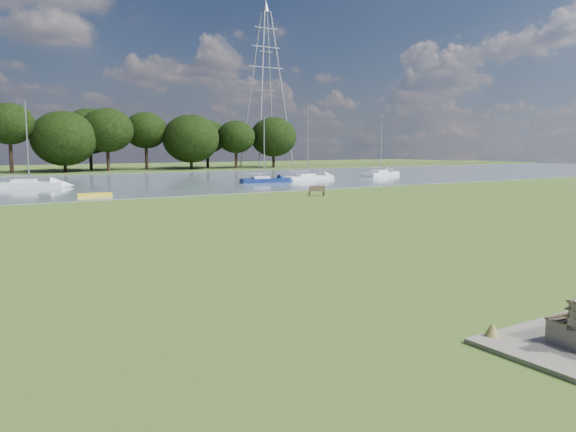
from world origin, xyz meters
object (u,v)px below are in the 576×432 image
riverbank_bench (317,191)px  sailboat_1 (380,172)px  sailboat_0 (307,176)px  kayak (95,195)px  sailboat_2 (29,183)px  pylon (266,64)px  sailboat_5 (264,179)px

riverbank_bench → sailboat_1: (23.63, 19.17, 0.11)m
sailboat_0 → riverbank_bench: bearing=-131.2°
kayak → sailboat_2: 13.11m
kayak → sailboat_0: 28.02m
riverbank_bench → kayak: 17.50m
sailboat_0 → sailboat_1: bearing=-2.9°
pylon → riverbank_bench: bearing=-116.1°
pylon → sailboat_0: bearing=-112.9°
pylon → sailboat_2: pylon is taller
riverbank_bench → sailboat_0: sailboat_0 is taller
kayak → sailboat_1: sailboat_1 is taller
pylon → sailboat_1: (-2.40, -33.92, -18.18)m
sailboat_1 → kayak: bearing=176.5°
sailboat_0 → sailboat_1: size_ratio=1.12×
sailboat_5 → sailboat_0: bearing=23.9°
kayak → sailboat_2: sailboat_2 is taller
kayak → sailboat_1: size_ratio=0.33×
pylon → sailboat_1: 38.56m
pylon → sailboat_2: size_ratio=3.61×
kayak → sailboat_2: (-3.04, 12.75, 0.36)m
sailboat_1 → riverbank_bench: bearing=-159.8°
sailboat_0 → sailboat_2: bearing=164.1°
kayak → sailboat_5: sailboat_5 is taller
sailboat_2 → sailboat_0: bearing=13.2°
sailboat_5 → sailboat_1: bearing=18.5°
riverbank_bench → kayak: riverbank_bench is taller
kayak → riverbank_bench: bearing=-24.1°
riverbank_bench → kayak: (-15.32, 8.46, -0.23)m
sailboat_2 → kayak: bearing=-56.7°
pylon → sailboat_5: 46.75m
kayak → sailboat_0: size_ratio=0.29×
kayak → sailboat_2: size_ratio=0.32×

